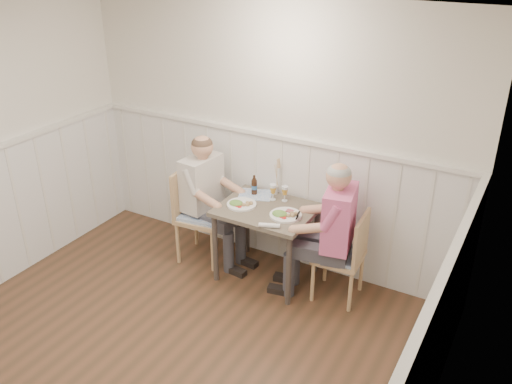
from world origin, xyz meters
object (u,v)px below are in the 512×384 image
chair_right (345,253)px  chair_left (197,211)px  diner_cream (206,207)px  beer_bottle (254,186)px  man_in_pink (332,243)px  dining_table (266,218)px  grass_vase (276,177)px

chair_right → chair_left: chair_left is taller
chair_right → chair_left: bearing=-177.7°
chair_right → diner_cream: (-1.49, -0.01, 0.09)m
beer_bottle → chair_right: bearing=-8.6°
man_in_pink → beer_bottle: 0.97m
man_in_pink → diner_cream: (-1.38, 0.03, -0.01)m
beer_bottle → man_in_pink: bearing=-12.6°
dining_table → chair_right: (0.78, 0.04, -0.17)m
dining_table → grass_vase: grass_vase is taller
chair_left → grass_vase: grass_vase is taller
chair_left → man_in_pink: 1.45m
chair_left → chair_right: bearing=2.3°
chair_right → man_in_pink: 0.15m
man_in_pink → diner_cream: size_ratio=1.01×
dining_table → chair_right: bearing=3.2°
man_in_pink → grass_vase: 0.88m
diner_cream → beer_bottle: 0.57m
chair_left → diner_cream: size_ratio=0.72×
chair_left → diner_cream: 0.09m
chair_left → beer_bottle: bearing=22.1°
man_in_pink → grass_vase: man_in_pink is taller
dining_table → man_in_pink: man_in_pink is taller
diner_cream → chair_right: bearing=0.6°
chair_right → diner_cream: size_ratio=0.65×
dining_table → man_in_pink: size_ratio=0.64×
dining_table → chair_right: 0.80m
dining_table → diner_cream: size_ratio=0.65×
chair_left → beer_bottle: (0.54, 0.22, 0.31)m
chair_left → man_in_pink: (1.45, 0.01, 0.04)m
man_in_pink → beer_bottle: (-0.91, 0.20, 0.27)m
chair_right → beer_bottle: size_ratio=4.34×
beer_bottle → grass_vase: 0.23m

